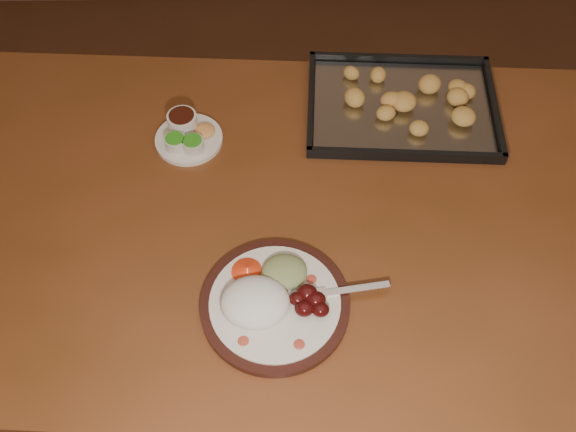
{
  "coord_description": "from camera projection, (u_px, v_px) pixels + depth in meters",
  "views": [
    {
      "loc": [
        -0.28,
        -0.47,
        1.79
      ],
      "look_at": [
        -0.26,
        0.25,
        0.77
      ],
      "focal_mm": 40.0,
      "sensor_mm": 36.0,
      "label": 1
    }
  ],
  "objects": [
    {
      "name": "dining_table",
      "position": [
        290.0,
        240.0,
        1.36
      ],
      "size": [
        1.55,
        0.99,
        0.75
      ],
      "rotation": [
        0.0,
        0.0,
        -0.06
      ],
      "color": "brown",
      "rests_on": "ground"
    },
    {
      "name": "baking_tray",
      "position": [
        402.0,
        105.0,
        1.44
      ],
      "size": [
        0.44,
        0.34,
        0.04
      ],
      "rotation": [
        0.0,
        0.0,
        -0.06
      ],
      "color": "black",
      "rests_on": "dining_table"
    },
    {
      "name": "condiment_saucer",
      "position": [
        187.0,
        134.0,
        1.38
      ],
      "size": [
        0.15,
        0.15,
        0.05
      ],
      "rotation": [
        0.0,
        0.0,
        0.13
      ],
      "color": "silver",
      "rests_on": "dining_table"
    },
    {
      "name": "dinner_plate",
      "position": [
        271.0,
        300.0,
        1.15
      ],
      "size": [
        0.34,
        0.27,
        0.06
      ],
      "rotation": [
        0.0,
        0.0,
        0.07
      ],
      "color": "black",
      "rests_on": "dining_table"
    }
  ]
}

